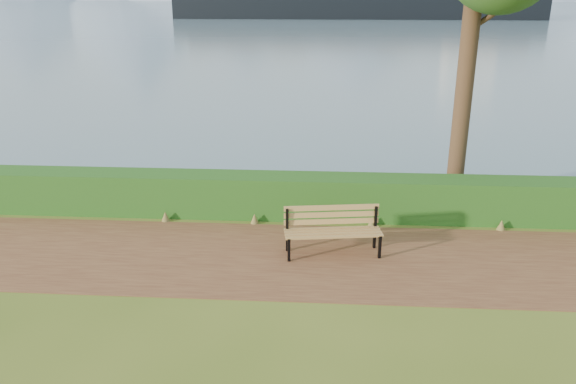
{
  "coord_description": "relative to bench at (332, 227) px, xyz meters",
  "views": [
    {
      "loc": [
        0.48,
        -9.89,
        5.07
      ],
      "look_at": [
        -0.27,
        1.2,
        1.1
      ],
      "focal_mm": 35.0,
      "sensor_mm": 36.0,
      "label": 1
    }
  ],
  "objects": [
    {
      "name": "path",
      "position": [
        -0.68,
        -0.33,
        -0.56
      ],
      "size": [
        40.0,
        3.4,
        0.01
      ],
      "primitive_type": "cube",
      "color": "brown",
      "rests_on": "ground"
    },
    {
      "name": "hedge",
      "position": [
        -0.68,
        1.97,
        -0.07
      ],
      "size": [
        32.0,
        0.85,
        1.0
      ],
      "primitive_type": "cube",
      "color": "#144614",
      "rests_on": "ground"
    },
    {
      "name": "water",
      "position": [
        -0.68,
        259.37,
        -0.56
      ],
      "size": [
        700.0,
        510.0,
        0.0
      ],
      "primitive_type": "cube",
      "color": "slate",
      "rests_on": "ground"
    },
    {
      "name": "bench",
      "position": [
        0.0,
        0.0,
        0.0
      ],
      "size": [
        2.02,
        0.84,
        0.98
      ],
      "rotation": [
        0.0,
        0.0,
        0.14
      ],
      "color": "black",
      "rests_on": "ground"
    },
    {
      "name": "ground",
      "position": [
        -0.68,
        -0.63,
        -0.57
      ],
      "size": [
        140.0,
        140.0,
        0.0
      ],
      "primitive_type": "plane",
      "color": "#4B5E1B",
      "rests_on": "ground"
    },
    {
      "name": "cargo_ship",
      "position": [
        8.0,
        108.76,
        2.7
      ],
      "size": [
        72.51,
        13.17,
        21.93
      ],
      "rotation": [
        0.0,
        0.0,
        -0.03
      ],
      "color": "black",
      "rests_on": "ground"
    }
  ]
}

